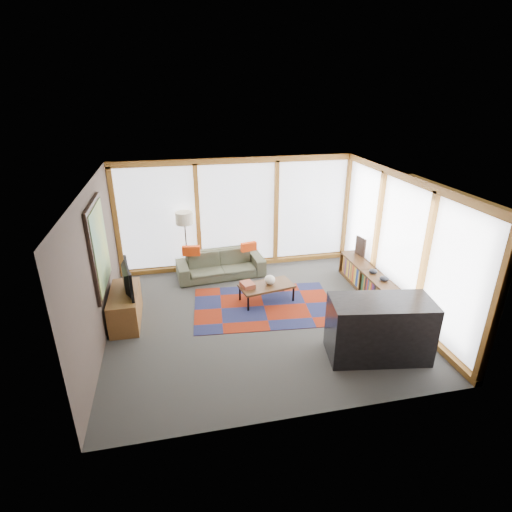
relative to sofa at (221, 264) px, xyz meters
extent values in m
plane|color=#2D2D2B|center=(0.49, -1.95, -0.29)|extent=(5.50, 5.50, 0.00)
cube|color=#42382F|center=(-2.26, -1.95, 1.01)|extent=(0.04, 5.00, 2.60)
cube|color=#42382F|center=(0.49, -4.45, 1.01)|extent=(5.50, 0.04, 2.60)
cube|color=silver|center=(0.49, -1.95, 2.31)|extent=(5.50, 5.00, 0.04)
cube|color=white|center=(0.49, 0.52, 1.01)|extent=(5.30, 0.02, 2.35)
cube|color=white|center=(3.21, -1.95, 1.01)|extent=(0.02, 4.80, 2.35)
cube|color=black|center=(-2.22, -1.65, 1.26)|extent=(0.05, 1.35, 1.55)
cube|color=gold|center=(-2.19, -1.65, 1.26)|extent=(0.02, 1.20, 1.40)
cube|color=maroon|center=(0.65, -1.55, -0.28)|extent=(2.88, 2.00, 0.01)
imported|color=#3B3D2C|center=(0.00, 0.00, 0.00)|extent=(2.02, 0.93, 0.57)
cube|color=red|center=(-0.64, 0.00, 0.39)|extent=(0.40, 0.18, 0.22)
cube|color=red|center=(0.65, -0.01, 0.39)|extent=(0.38, 0.18, 0.20)
cube|color=brown|center=(0.36, -1.35, 0.12)|extent=(0.29, 0.33, 0.10)
ellipsoid|color=beige|center=(0.83, -1.31, 0.16)|extent=(0.25, 0.25, 0.19)
ellipsoid|color=black|center=(2.97, -1.95, 0.28)|extent=(0.20, 0.20, 0.09)
ellipsoid|color=black|center=(2.92, -1.59, 0.28)|extent=(0.18, 0.18, 0.09)
cube|color=black|center=(3.07, -0.67, 0.45)|extent=(0.11, 0.32, 0.42)
cube|color=brown|center=(-1.96, -1.54, 0.01)|extent=(0.50, 1.20, 0.60)
imported|color=black|center=(-1.92, -1.55, 0.58)|extent=(0.29, 0.94, 0.54)
cube|color=black|center=(2.08, -3.44, 0.21)|extent=(1.67, 0.98, 1.00)
camera|label=1|loc=(-0.94, -8.26, 3.75)|focal=28.00mm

